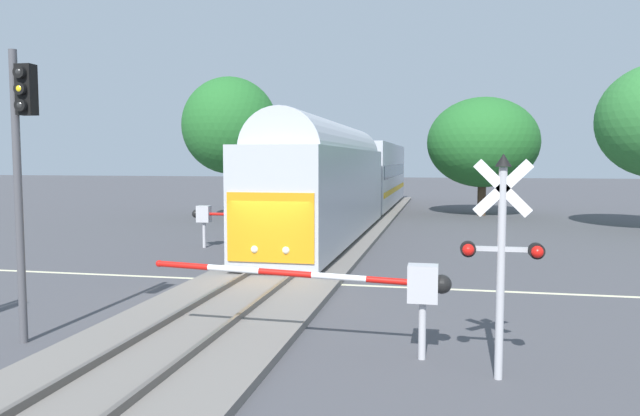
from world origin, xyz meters
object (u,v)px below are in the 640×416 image
at_px(commuter_train, 356,176).
at_px(traffic_signal_median, 21,149).
at_px(oak_behind_train, 230,126).
at_px(crossing_gate_near, 387,284).
at_px(crossing_gate_far, 217,216).
at_px(crossing_signal_mast, 502,243).
at_px(elm_centre_background, 483,142).

height_order(commuter_train, traffic_signal_median, traffic_signal_median).
height_order(traffic_signal_median, oak_behind_train, oak_behind_train).
distance_m(crossing_gate_near, traffic_signal_median, 7.73).
bearing_deg(crossing_gate_near, crossing_gate_far, 123.40).
relative_size(traffic_signal_median, oak_behind_train, 0.66).
bearing_deg(crossing_signal_mast, oak_behind_train, 118.79).
distance_m(traffic_signal_median, elm_centre_background, 32.89).
relative_size(crossing_gate_near, traffic_signal_median, 1.00).
distance_m(crossing_gate_near, oak_behind_train, 28.40).
height_order(commuter_train, oak_behind_train, oak_behind_train).
xyz_separation_m(crossing_gate_near, elm_centre_background, (3.54, 30.42, 3.48)).
distance_m(crossing_gate_far, traffic_signal_median, 13.65).
bearing_deg(crossing_gate_near, traffic_signal_median, -175.09).
height_order(crossing_gate_near, elm_centre_background, elm_centre_background).
bearing_deg(crossing_gate_near, commuter_train, 99.55).
bearing_deg(oak_behind_train, crossing_gate_far, -72.58).
distance_m(commuter_train, crossing_gate_near, 25.03).
height_order(commuter_train, crossing_gate_near, commuter_train).
bearing_deg(oak_behind_train, elm_centre_background, 18.24).
bearing_deg(traffic_signal_median, crossing_gate_far, 94.81).
xyz_separation_m(traffic_signal_median, oak_behind_train, (-5.03, 25.82, 1.93)).
bearing_deg(crossing_signal_mast, traffic_signal_median, 178.83).
bearing_deg(traffic_signal_median, crossing_gate_near, 4.91).
xyz_separation_m(crossing_gate_near, oak_behind_train, (-12.30, 25.20, 4.48)).
distance_m(elm_centre_background, oak_behind_train, 16.72).
height_order(crossing_gate_far, traffic_signal_median, traffic_signal_median).
bearing_deg(crossing_signal_mast, elm_centre_background, 87.15).
bearing_deg(crossing_gate_far, crossing_signal_mast, -52.53).
xyz_separation_m(traffic_signal_median, elm_centre_background, (10.81, 31.05, 0.93)).
height_order(crossing_gate_far, elm_centre_background, elm_centre_background).
distance_m(commuter_train, elm_centre_background, 9.84).
bearing_deg(commuter_train, crossing_gate_far, -109.61).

